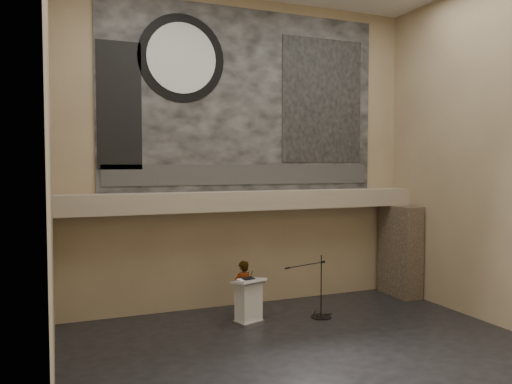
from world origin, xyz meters
name	(u,v)px	position (x,y,z in m)	size (l,w,h in m)	color
floor	(313,353)	(0.00, 0.00, 0.00)	(10.00, 10.00, 0.00)	black
wall_back	(245,153)	(0.00, 4.00, 4.25)	(10.00, 0.02, 8.50)	#887156
wall_front	(463,138)	(0.00, -4.00, 4.25)	(10.00, 0.02, 8.50)	#887156
wall_left	(49,144)	(-5.00, 0.00, 4.25)	(0.02, 8.00, 8.50)	#887156
wall_right	(497,151)	(5.00, 0.00, 4.25)	(0.02, 8.00, 8.50)	#887156
soffit	(251,200)	(0.00, 3.60, 2.95)	(10.00, 0.80, 0.50)	gray
sprinkler_left	(194,213)	(-1.60, 3.55, 2.67)	(0.04, 0.04, 0.06)	#B2893D
sprinkler_right	(313,209)	(1.90, 3.55, 2.67)	(0.04, 0.04, 0.06)	#B2893D
banner	(246,100)	(0.00, 3.97, 5.70)	(8.00, 0.05, 5.00)	black
banner_text_strip	(246,175)	(0.00, 3.93, 3.65)	(7.76, 0.02, 0.55)	#2C2C2C
banner_clock_rim	(182,58)	(-1.80, 3.93, 6.70)	(2.30, 2.30, 0.02)	black
banner_clock_face	(182,58)	(-1.80, 3.91, 6.70)	(1.84, 1.84, 0.02)	silver
banner_building_print	(323,101)	(2.40, 3.93, 5.80)	(2.60, 0.02, 3.60)	black
banner_brick_print	(119,106)	(-3.40, 3.93, 5.40)	(1.10, 0.02, 3.20)	black
stone_pier	(400,251)	(4.65, 3.15, 1.35)	(0.60, 1.40, 2.70)	#3D3125
lectern	(249,301)	(-0.56, 2.30, 0.55)	(0.86, 0.73, 1.14)	silver
binder	(248,279)	(-0.56, 2.32, 1.12)	(0.28, 0.22, 0.04)	black
papers	(243,280)	(-0.70, 2.30, 1.10)	(0.23, 0.32, 0.01)	white
speaker_person	(243,289)	(-0.53, 2.80, 0.74)	(0.54, 0.35, 1.47)	beige
mic_stand	(320,308)	(1.31, 2.07, 0.24)	(1.44, 0.62, 1.62)	black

